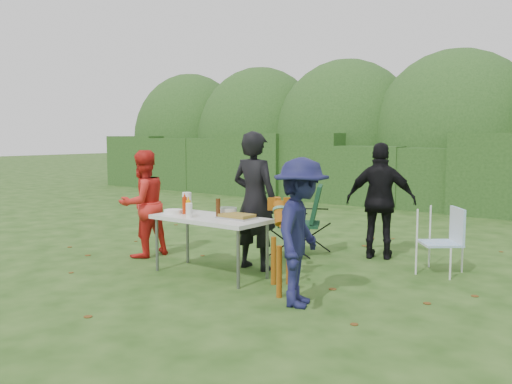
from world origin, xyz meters
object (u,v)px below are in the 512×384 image
Objects in this scene: person_black_puffy at (381,201)px; paper_towel_roll at (187,202)px; folding_table at (210,221)px; dog at (284,248)px; mustard_bottle at (188,208)px; person_red_jacket at (143,204)px; child at (301,232)px; lawn_chair at (440,240)px; person_cook at (255,201)px; ketchup_bottle at (185,206)px; beer_bottle at (218,208)px; camping_chair at (299,220)px.

paper_towel_roll is (-1.86, -2.01, 0.04)m from person_black_puffy.
folding_table is 5.77× the size of paper_towel_roll.
person_black_puffy is 6.37× the size of paper_towel_roll.
folding_table is 1.15m from dog.
person_red_jacket is at bearing 165.50° from mustard_bottle.
person_black_puffy is 2.20m from dog.
folding_table is 0.98× the size of child.
person_black_puffy reaches higher than lawn_chair.
mustard_bottle is at bearing -152.61° from folding_table.
person_black_puffy is 1.93× the size of lawn_chair.
ketchup_bottle is at bearing 40.53° from person_cook.
mustard_bottle is at bearing 35.66° from person_black_puffy.
lawn_chair is at bearing 37.59° from mustard_bottle.
child is 5.90× the size of paper_towel_roll.
mustard_bottle is (1.23, -0.32, 0.07)m from person_red_jacket.
person_cook is at bearing 28.61° from paper_towel_roll.
lawn_chair is 3.31m from paper_towel_roll.
lawn_chair is (0.97, -0.34, -0.40)m from person_black_puffy.
beer_bottle is (0.14, -0.01, 0.17)m from folding_table.
ketchup_bottle is (-2.69, -1.84, 0.42)m from lawn_chair.
beer_bottle is at bearing 89.57° from person_red_jacket.
mustard_bottle is (-1.39, -0.11, 0.35)m from dog.
child is at bearing -170.34° from dog.
person_black_puffy is 2.73m from paper_towel_roll.
child is 6.97× the size of ketchup_bottle.
paper_towel_roll is at bearing 167.46° from beer_bottle.
camping_chair is at bearing -93.27° from person_cook.
mustard_bottle is at bearing 52.99° from person_cook.
paper_towel_roll is at bearing -8.04° from lawn_chair.
folding_table is 0.97× the size of person_red_jacket.
person_red_jacket is 3.10m from child.
person_red_jacket is 7.02× the size of ketchup_bottle.
dog is at bearing 4.69° from mustard_bottle.
dog is 3.98× the size of paper_towel_roll.
person_red_jacket is 1.63m from beer_bottle.
beer_bottle is at bearing 17.46° from mustard_bottle.
mustard_bottle is 0.83× the size of beer_bottle.
person_cook is at bearing 79.08° from beer_bottle.
beer_bottle is at bearing 47.11° from dog.
person_black_puffy is at bearing 131.63° from person_red_jacket.
folding_table is at bearing 89.24° from person_red_jacket.
folding_table is at bearing -0.05° from lawn_chair.
camping_chair is 4.38× the size of beer_bottle.
dog is at bearing -0.85° from folding_table.
camping_chair is (-1.03, -0.53, -0.30)m from person_black_puffy.
person_red_jacket reaches higher than lawn_chair.
ketchup_bottle is at bearing -176.22° from folding_table.
dog is at bearing 19.51° from lawn_chair.
camping_chair is (0.03, 1.04, -0.38)m from person_cook.
dog is 1.60m from ketchup_bottle.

